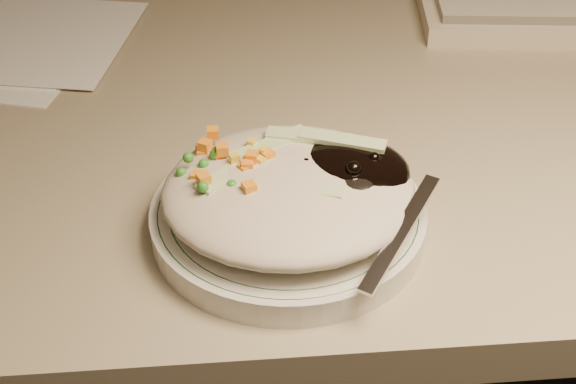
{
  "coord_description": "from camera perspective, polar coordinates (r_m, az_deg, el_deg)",
  "views": [
    {
      "loc": [
        -0.1,
        0.68,
        1.14
      ],
      "look_at": [
        -0.06,
        1.16,
        0.78
      ],
      "focal_mm": 50.0,
      "sensor_mm": 36.0,
      "label": 1
    }
  ],
  "objects": [
    {
      "name": "meal",
      "position": [
        0.6,
        0.41,
        0.4
      ],
      "size": [
        0.21,
        0.19,
        0.05
      ],
      "color": "#BBAF97",
      "rests_on": "plate"
    },
    {
      "name": "plate_rim",
      "position": [
        0.62,
        0.0,
        -1.18
      ],
      "size": [
        0.2,
        0.2,
        0.0
      ],
      "color": "#144723",
      "rests_on": "plate"
    },
    {
      "name": "desk",
      "position": [
        0.93,
        2.62,
        -3.32
      ],
      "size": [
        1.4,
        0.7,
        0.74
      ],
      "color": "gray",
      "rests_on": "ground"
    },
    {
      "name": "plate",
      "position": [
        0.62,
        0.0,
        -1.9
      ],
      "size": [
        0.21,
        0.21,
        0.02
      ],
      "primitive_type": "cylinder",
      "color": "silver",
      "rests_on": "desk"
    }
  ]
}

